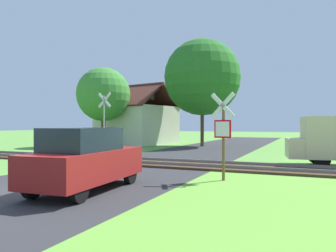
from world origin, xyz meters
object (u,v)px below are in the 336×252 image
(house, at_px, (137,123))
(parked_car, at_px, (86,159))
(tree_center, at_px, (202,77))
(crossing_sign_far, at_px, (104,120))
(stop_sign_near, at_px, (223,131))
(tree_left, at_px, (103,94))

(house, relative_size, parked_car, 1.85)
(tree_center, relative_size, parked_car, 2.26)
(crossing_sign_far, bearing_deg, stop_sign_near, -30.97)
(house, bearing_deg, crossing_sign_far, -57.42)
(tree_left, height_order, parked_car, tree_left)
(house, relative_size, tree_left, 1.11)
(house, xyz_separation_m, parked_car, (9.57, -20.37, -1.09))
(stop_sign_near, relative_size, parked_car, 0.72)
(house, xyz_separation_m, tree_center, (6.87, -0.81, 3.97))
(house, bearing_deg, parked_car, -52.72)
(stop_sign_near, distance_m, tree_left, 19.26)
(stop_sign_near, xyz_separation_m, tree_left, (-13.81, 13.12, 2.83))
(parked_car, bearing_deg, crossing_sign_far, 117.74)
(stop_sign_near, distance_m, tree_center, 17.90)
(house, height_order, tree_left, tree_left)
(tree_center, bearing_deg, stop_sign_near, -70.29)
(tree_left, bearing_deg, stop_sign_near, -43.54)
(crossing_sign_far, relative_size, tree_center, 0.40)
(tree_left, bearing_deg, house, 75.05)
(house, height_order, parked_car, house)
(crossing_sign_far, relative_size, house, 0.49)
(crossing_sign_far, xyz_separation_m, house, (-4.51, 12.09, -0.16))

